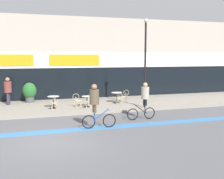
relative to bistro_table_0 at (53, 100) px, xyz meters
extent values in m
plane|color=#5B5B60|center=(-0.58, -6.49, -0.67)|extent=(120.00, 120.00, 0.00)
cube|color=gray|center=(-0.58, 0.76, -0.61)|extent=(40.00, 5.50, 0.12)
cube|color=#B2A899|center=(-0.58, 5.51, 2.55)|extent=(40.00, 4.00, 6.44)
cube|color=black|center=(-0.58, 3.54, 0.65)|extent=(38.80, 0.10, 2.40)
cube|color=white|center=(-0.58, 3.56, 2.45)|extent=(39.20, 0.14, 1.20)
cube|color=orange|center=(-3.07, 3.49, 2.45)|extent=(3.85, 0.08, 0.84)
cube|color=orange|center=(1.91, 3.49, 2.45)|extent=(3.85, 0.08, 0.84)
cube|color=#3D7AB7|center=(-0.58, -4.96, -0.67)|extent=(36.00, 0.70, 0.01)
cylinder|color=black|center=(0.00, 0.00, -0.54)|extent=(0.41, 0.41, 0.02)
cylinder|color=black|center=(0.00, 0.00, -0.18)|extent=(0.07, 0.07, 0.74)
cylinder|color=silver|center=(0.00, 0.00, 0.20)|extent=(0.75, 0.75, 0.02)
cylinder|color=black|center=(2.13, -0.19, -0.54)|extent=(0.38, 0.38, 0.02)
cylinder|color=black|center=(2.13, -0.19, -0.21)|extent=(0.07, 0.07, 0.68)
cylinder|color=silver|center=(2.13, -0.19, 0.15)|extent=(0.68, 0.68, 0.02)
cylinder|color=black|center=(4.44, 0.72, -0.54)|extent=(0.42, 0.42, 0.02)
cylinder|color=black|center=(4.44, 0.72, -0.19)|extent=(0.07, 0.07, 0.71)
cylinder|color=silver|center=(4.44, 0.72, 0.18)|extent=(0.76, 0.76, 0.02)
cylinder|color=beige|center=(0.00, -0.55, -0.12)|extent=(0.44, 0.44, 0.03)
cylinder|color=beige|center=(-0.15, -0.43, -0.34)|extent=(0.03, 0.03, 0.42)
cylinder|color=beige|center=(0.12, -0.40, -0.34)|extent=(0.03, 0.03, 0.42)
cylinder|color=beige|center=(-0.12, -0.70, -0.34)|extent=(0.03, 0.03, 0.42)
cylinder|color=beige|center=(0.15, -0.67, -0.34)|extent=(0.03, 0.03, 0.42)
torus|color=beige|center=(0.02, -0.72, 0.15)|extent=(0.07, 0.41, 0.41)
cylinder|color=beige|center=(-0.15, -0.74, 0.01)|extent=(0.03, 0.03, 0.23)
cylinder|color=beige|center=(0.19, -0.70, 0.01)|extent=(0.03, 0.03, 0.23)
cylinder|color=beige|center=(2.13, -0.74, -0.12)|extent=(0.43, 0.43, 0.03)
cylinder|color=beige|center=(2.00, -0.59, -0.34)|extent=(0.03, 0.03, 0.42)
cylinder|color=beige|center=(2.28, -0.61, -0.34)|extent=(0.03, 0.03, 0.42)
cylinder|color=beige|center=(1.98, -0.87, -0.34)|extent=(0.03, 0.03, 0.42)
cylinder|color=beige|center=(2.26, -0.89, -0.34)|extent=(0.03, 0.03, 0.42)
torus|color=beige|center=(2.11, -0.91, 0.15)|extent=(0.06, 0.41, 0.41)
cylinder|color=beige|center=(1.94, -0.89, 0.01)|extent=(0.03, 0.03, 0.23)
cylinder|color=beige|center=(2.28, -0.92, 0.01)|extent=(0.03, 0.03, 0.23)
cylinder|color=beige|center=(1.58, -0.19, -0.12)|extent=(0.42, 0.42, 0.03)
cylinder|color=beige|center=(1.72, -0.05, -0.34)|extent=(0.03, 0.03, 0.42)
cylinder|color=beige|center=(1.71, -0.33, -0.34)|extent=(0.03, 0.03, 0.42)
cylinder|color=beige|center=(1.44, -0.04, -0.34)|extent=(0.03, 0.03, 0.42)
cylinder|color=beige|center=(1.43, -0.32, -0.34)|extent=(0.03, 0.03, 0.42)
torus|color=beige|center=(1.41, -0.18, 0.15)|extent=(0.41, 0.04, 0.41)
cylinder|color=beige|center=(1.41, -0.01, 0.01)|extent=(0.03, 0.03, 0.23)
cylinder|color=beige|center=(1.40, -0.35, 0.01)|extent=(0.03, 0.03, 0.23)
cylinder|color=beige|center=(4.44, 0.17, -0.12)|extent=(0.44, 0.44, 0.03)
cylinder|color=beige|center=(4.29, 0.29, -0.34)|extent=(0.03, 0.03, 0.42)
cylinder|color=beige|center=(4.56, 0.32, -0.34)|extent=(0.03, 0.03, 0.42)
cylinder|color=beige|center=(4.32, 0.01, -0.34)|extent=(0.03, 0.03, 0.42)
cylinder|color=beige|center=(4.59, 0.04, -0.34)|extent=(0.03, 0.03, 0.42)
torus|color=beige|center=(4.46, 0.00, 0.15)|extent=(0.07, 0.41, 0.41)
cylinder|color=beige|center=(4.29, -0.02, 0.01)|extent=(0.03, 0.03, 0.23)
cylinder|color=beige|center=(4.63, 0.01, 0.01)|extent=(0.03, 0.03, 0.23)
cylinder|color=beige|center=(4.99, 0.72, -0.12)|extent=(0.40, 0.40, 0.03)
cylinder|color=beige|center=(4.85, 0.58, -0.34)|extent=(0.03, 0.03, 0.42)
cylinder|color=beige|center=(4.85, 0.86, -0.34)|extent=(0.03, 0.03, 0.42)
cylinder|color=beige|center=(5.13, 0.57, -0.34)|extent=(0.03, 0.03, 0.42)
cylinder|color=beige|center=(5.13, 0.85, -0.34)|extent=(0.03, 0.03, 0.42)
torus|color=beige|center=(5.16, 0.71, 0.15)|extent=(0.41, 0.03, 0.41)
cylinder|color=beige|center=(5.16, 0.54, 0.01)|extent=(0.03, 0.03, 0.23)
cylinder|color=beige|center=(5.16, 0.89, 0.01)|extent=(0.03, 0.03, 0.23)
cylinder|color=#4C4C51|center=(-1.49, 2.69, -0.34)|extent=(0.61, 0.61, 0.42)
ellipsoid|color=#28662D|center=(-1.49, 2.69, 0.28)|extent=(0.97, 0.97, 1.17)
cylinder|color=black|center=(5.67, -1.40, 2.15)|extent=(0.12, 0.12, 5.41)
sphere|color=beige|center=(5.67, -1.40, 4.93)|extent=(0.26, 0.26, 0.26)
torus|color=black|center=(3.86, -3.98, -0.35)|extent=(0.64, 0.07, 0.64)
torus|color=black|center=(4.86, -3.95, -0.35)|extent=(0.64, 0.07, 0.64)
cylinder|color=black|center=(4.31, -3.97, -0.08)|extent=(0.77, 0.07, 0.58)
cylinder|color=black|center=(4.58, -3.96, -0.13)|extent=(0.04, 0.04, 0.45)
cylinder|color=black|center=(3.91, -3.98, 0.19)|extent=(0.04, 0.48, 0.03)
cylinder|color=black|center=(4.58, -4.04, 0.27)|extent=(0.15, 0.15, 0.35)
cylinder|color=black|center=(4.58, -3.88, 0.27)|extent=(0.15, 0.15, 0.35)
cylinder|color=#B2A38E|center=(4.58, -3.96, 0.77)|extent=(0.43, 0.43, 0.64)
sphere|color=tan|center=(4.58, -3.96, 1.21)|extent=(0.24, 0.24, 0.24)
torus|color=black|center=(2.28, -4.98, -0.35)|extent=(0.65, 0.08, 0.65)
torus|color=black|center=(1.28, -4.93, -0.35)|extent=(0.65, 0.08, 0.65)
cylinder|color=#23519E|center=(1.83, -4.96, -0.07)|extent=(0.78, 0.08, 0.58)
cylinder|color=#23519E|center=(1.56, -4.94, -0.12)|extent=(0.04, 0.04, 0.45)
cylinder|color=#23519E|center=(2.23, -4.97, 0.20)|extent=(0.05, 0.48, 0.03)
cylinder|color=#4C3D2D|center=(1.57, -4.86, 0.29)|extent=(0.16, 0.16, 0.38)
cylinder|color=#4C3D2D|center=(1.56, -5.03, 0.29)|extent=(0.16, 0.16, 0.38)
cylinder|color=brown|center=(1.56, -4.94, 0.83)|extent=(0.47, 0.47, 0.69)
sphere|color=#9E7051|center=(1.56, -4.94, 1.31)|extent=(0.26, 0.26, 0.26)
cylinder|color=#382D47|center=(-2.84, 2.14, -0.13)|extent=(0.21, 0.21, 0.85)
cylinder|color=#382D47|center=(-2.89, 1.96, -0.13)|extent=(0.21, 0.21, 0.85)
cylinder|color=brown|center=(-2.86, 2.05, 0.67)|extent=(0.60, 0.60, 0.74)
sphere|color=#9E7051|center=(-2.86, 2.05, 1.18)|extent=(0.28, 0.28, 0.28)
camera|label=1|loc=(-1.07, -16.80, 2.72)|focal=42.00mm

